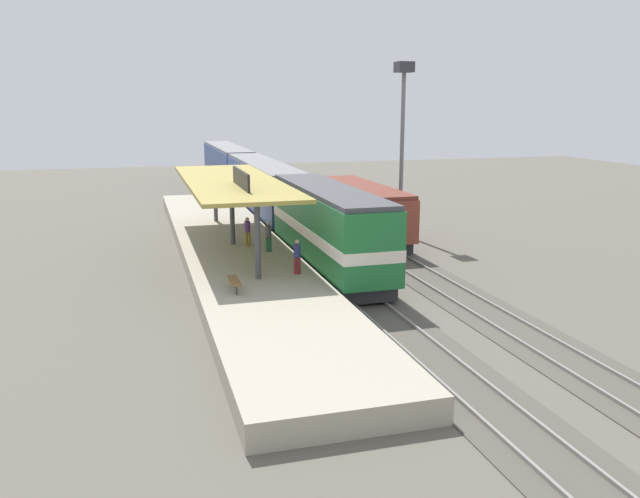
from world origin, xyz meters
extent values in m
plane|color=#5B564C|center=(2.00, 0.00, 0.00)|extent=(120.00, 120.00, 0.00)
cube|color=#4E4941|center=(0.00, 0.00, 0.02)|extent=(3.20, 110.00, 0.04)
cube|color=gray|center=(-0.72, 0.00, 0.08)|extent=(0.10, 110.00, 0.16)
cube|color=gray|center=(0.72, 0.00, 0.08)|extent=(0.10, 110.00, 0.16)
cube|color=#4E4941|center=(4.60, 0.00, 0.02)|extent=(3.20, 110.00, 0.04)
cube|color=gray|center=(3.88, 0.00, 0.08)|extent=(0.10, 110.00, 0.16)
cube|color=gray|center=(5.32, 0.00, 0.08)|extent=(0.10, 110.00, 0.16)
cube|color=#A89E89|center=(-4.60, 0.00, 0.45)|extent=(6.00, 44.00, 0.90)
cylinder|color=#47474C|center=(-4.60, -8.00, 2.70)|extent=(0.28, 0.28, 3.60)
cylinder|color=#47474C|center=(-4.60, 0.00, 2.70)|extent=(0.28, 0.28, 3.60)
cylinder|color=#47474C|center=(-4.60, 8.00, 2.70)|extent=(0.28, 0.28, 3.60)
cube|color=#A38E3D|center=(-4.60, 0.00, 4.60)|extent=(5.20, 18.00, 0.20)
cube|color=black|center=(-4.60, -3.60, 5.15)|extent=(0.12, 4.80, 0.90)
cylinder|color=#333338|center=(-6.00, -10.36, 1.11)|extent=(0.07, 0.07, 0.42)
cylinder|color=#333338|center=(-6.00, -9.06, 1.11)|extent=(0.07, 0.07, 0.42)
cube|color=brown|center=(-6.00, -9.71, 1.36)|extent=(0.44, 1.70, 0.08)
cube|color=#28282D|center=(0.00, -4.17, 0.51)|extent=(2.60, 13.60, 0.70)
cube|color=#1E6B33|center=(0.00, -4.17, 2.61)|extent=(2.90, 14.40, 3.50)
cube|color=#424247|center=(0.00, -4.17, 4.48)|extent=(2.78, 14.11, 0.24)
cube|color=beige|center=(0.00, -4.17, 2.35)|extent=(2.93, 14.43, 0.56)
cube|color=#28282D|center=(0.00, 13.83, 0.51)|extent=(2.60, 19.20, 0.70)
cube|color=#384C84|center=(0.00, 13.83, 2.51)|extent=(2.90, 20.00, 3.30)
cube|color=slate|center=(0.00, 13.83, 4.28)|extent=(2.78, 19.60, 0.24)
cube|color=#28282D|center=(0.00, 34.63, 0.51)|extent=(2.60, 19.20, 0.70)
cube|color=#384C84|center=(0.00, 34.63, 2.51)|extent=(2.90, 20.00, 3.30)
cube|color=slate|center=(0.00, 34.63, 4.28)|extent=(2.78, 19.60, 0.24)
cube|color=#28282D|center=(4.60, 3.15, 0.51)|extent=(2.50, 11.20, 0.70)
cube|color=brown|center=(4.60, 3.15, 2.16)|extent=(2.80, 12.00, 2.60)
cube|color=maroon|center=(4.60, 3.15, 3.58)|extent=(2.69, 11.76, 0.24)
cylinder|color=slate|center=(7.80, 4.28, 5.50)|extent=(0.28, 0.28, 11.00)
cube|color=#333338|center=(7.80, 4.28, 11.35)|extent=(1.10, 1.10, 0.70)
cylinder|color=maroon|center=(-2.70, -7.67, 1.32)|extent=(0.16, 0.16, 0.84)
cylinder|color=maroon|center=(-2.52, -7.67, 1.32)|extent=(0.16, 0.16, 0.84)
cylinder|color=navy|center=(-2.61, -7.67, 2.06)|extent=(0.34, 0.34, 0.64)
sphere|color=tan|center=(-2.61, -7.67, 2.50)|extent=(0.23, 0.23, 0.23)
cylinder|color=olive|center=(-3.96, -0.87, 1.32)|extent=(0.16, 0.16, 0.84)
cylinder|color=olive|center=(-3.78, -0.87, 1.32)|extent=(0.16, 0.16, 0.84)
cylinder|color=#663375|center=(-3.87, -0.87, 2.06)|extent=(0.34, 0.34, 0.64)
sphere|color=tan|center=(-3.87, -0.87, 2.50)|extent=(0.23, 0.23, 0.23)
cylinder|color=#23603D|center=(-3.08, -2.56, 1.32)|extent=(0.16, 0.16, 0.84)
cylinder|color=#23603D|center=(-2.90, -2.56, 1.32)|extent=(0.16, 0.16, 0.84)
cylinder|color=#4C4C51|center=(-2.99, -2.56, 2.06)|extent=(0.34, 0.34, 0.64)
sphere|color=tan|center=(-2.99, -2.56, 2.50)|extent=(0.23, 0.23, 0.23)
camera|label=1|loc=(-9.94, -37.28, 9.02)|focal=36.43mm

